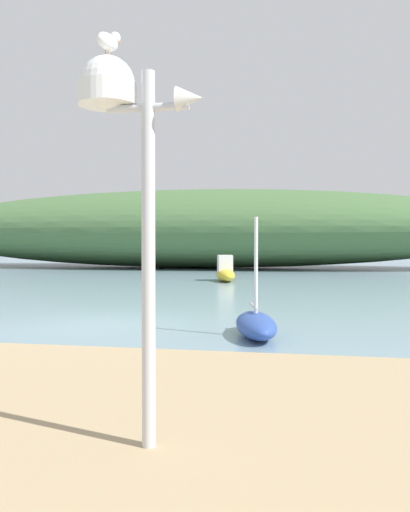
{
  "coord_description": "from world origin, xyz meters",
  "views": [
    {
      "loc": [
        4.9,
        -12.11,
        1.98
      ],
      "look_at": [
        1.79,
        4.35,
        1.57
      ],
      "focal_mm": 37.37,
      "sensor_mm": 36.0,
      "label": 1
    }
  ],
  "objects_px": {
    "seagull_on_radar": "(109,41)",
    "sailboat_far_right": "(256,324)",
    "motorboat_off_point": "(225,272)",
    "mast_structure": "(121,125)"
  },
  "relations": [
    {
      "from": "mast_structure",
      "to": "seagull_on_radar",
      "type": "relative_size",
      "value": 9.61
    },
    {
      "from": "seagull_on_radar",
      "to": "motorboat_off_point",
      "type": "xyz_separation_m",
      "value": [
        -2.36,
        22.7,
        -3.27
      ]
    },
    {
      "from": "mast_structure",
      "to": "sailboat_far_right",
      "type": "bearing_deg",
      "value": 85.13
    },
    {
      "from": "seagull_on_radar",
      "to": "sailboat_far_right",
      "type": "xyz_separation_m",
      "value": [
        0.69,
        6.67,
        -3.48
      ]
    },
    {
      "from": "seagull_on_radar",
      "to": "motorboat_off_point",
      "type": "bearing_deg",
      "value": 95.94
    },
    {
      "from": "mast_structure",
      "to": "sailboat_far_right",
      "type": "distance_m",
      "value": 7.25
    },
    {
      "from": "motorboat_off_point",
      "to": "seagull_on_radar",
      "type": "bearing_deg",
      "value": -84.06
    },
    {
      "from": "seagull_on_radar",
      "to": "sailboat_far_right",
      "type": "height_order",
      "value": "seagull_on_radar"
    },
    {
      "from": "motorboat_off_point",
      "to": "mast_structure",
      "type": "bearing_deg",
      "value": -83.78
    },
    {
      "from": "mast_structure",
      "to": "sailboat_far_right",
      "type": "height_order",
      "value": "mast_structure"
    }
  ]
}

